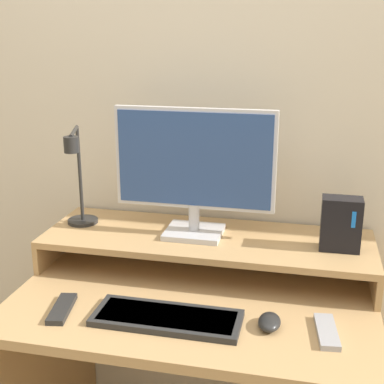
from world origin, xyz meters
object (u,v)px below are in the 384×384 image
monitor (194,167)px  router_dock (341,224)px  mouse (269,322)px  desk_lamp (78,183)px  remote_control (62,309)px  remote_secondary (327,332)px  keyboard (167,318)px

monitor → router_dock: 0.49m
mouse → router_dock: bearing=59.8°
desk_lamp → remote_control: (0.09, -0.35, -0.27)m
monitor → remote_secondary: 0.65m
monitor → mouse: monitor is taller
desk_lamp → mouse: desk_lamp is taller
mouse → remote_control: (-0.59, -0.04, -0.01)m
desk_lamp → monitor: bearing=5.3°
router_dock → mouse: (-0.19, -0.32, -0.18)m
router_dock → remote_control: (-0.78, -0.36, -0.19)m
router_dock → mouse: 0.41m
monitor → mouse: (0.29, -0.34, -0.33)m
mouse → remote_control: bearing=-175.7°
desk_lamp → keyboard: 0.58m
router_dock → remote_secondary: router_dock is taller
desk_lamp → remote_control: bearing=-75.7°
desk_lamp → remote_control: size_ratio=2.09×
monitor → remote_control: size_ratio=3.14×
keyboard → remote_control: (-0.31, -0.02, -0.00)m
monitor → remote_secondary: bearing=-37.6°
monitor → remote_control: monitor is taller
router_dock → mouse: bearing=-120.2°
keyboard → mouse: size_ratio=4.40×
monitor → remote_control: bearing=-128.6°
mouse → remote_secondary: mouse is taller
remote_control → keyboard: bearing=2.8°
desk_lamp → router_dock: (0.86, 0.02, -0.08)m
monitor → keyboard: monitor is taller
remote_control → desk_lamp: bearing=104.3°
desk_lamp → mouse: bearing=-24.0°
remote_secondary → desk_lamp: bearing=160.1°
desk_lamp → remote_secondary: desk_lamp is taller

